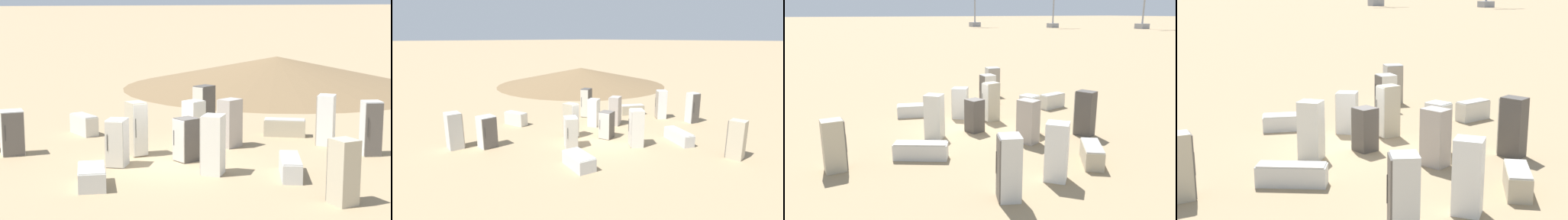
% 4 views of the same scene
% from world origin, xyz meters
% --- Properties ---
extents(ground_plane, '(1000.00, 1000.00, 0.00)m').
position_xyz_m(ground_plane, '(0.00, 0.00, 0.00)').
color(ground_plane, '#9E8460').
extents(power_pylon_1, '(9.67, 3.32, 27.63)m').
position_xyz_m(power_pylon_1, '(-96.66, -74.79, 8.59)').
color(power_pylon_1, gray).
rests_on(power_pylon_1, ground_plane).
extents(power_pylon_2, '(8.79, 3.02, 25.13)m').
position_xyz_m(power_pylon_2, '(-76.40, -95.39, 7.81)').
color(power_pylon_2, gray).
rests_on(power_pylon_2, ground_plane).
extents(power_pylon_3, '(9.67, 3.31, 27.62)m').
position_xyz_m(power_pylon_3, '(-56.14, -116.00, 8.59)').
color(power_pylon_3, gray).
rests_on(power_pylon_3, ground_plane).
extents(discarded_fridge_0, '(0.78, 0.63, 1.87)m').
position_xyz_m(discarded_fridge_0, '(-1.57, -0.74, 0.93)').
color(discarded_fridge_0, '#B2A88E').
rests_on(discarded_fridge_0, ground_plane).
extents(discarded_fridge_1, '(0.79, 0.80, 1.55)m').
position_xyz_m(discarded_fridge_1, '(-3.43, -4.64, 0.78)').
color(discarded_fridge_1, silver).
rests_on(discarded_fridge_1, ground_plane).
extents(discarded_fridge_2, '(0.81, 0.80, 1.89)m').
position_xyz_m(discarded_fridge_2, '(1.79, 6.66, 0.95)').
color(discarded_fridge_2, silver).
rests_on(discarded_fridge_2, ground_plane).
extents(discarded_fridge_3, '(0.94, 0.93, 1.86)m').
position_xyz_m(discarded_fridge_3, '(1.77, 0.57, 0.93)').
color(discarded_fridge_3, silver).
rests_on(discarded_fridge_3, ground_plane).
extents(discarded_fridge_4, '(0.91, 0.91, 1.87)m').
position_xyz_m(discarded_fridge_4, '(-0.21, 6.20, 0.94)').
color(discarded_fridge_4, white).
rests_on(discarded_fridge_4, ground_plane).
extents(discarded_fridge_5, '(0.81, 0.93, 1.92)m').
position_xyz_m(discarded_fridge_5, '(-4.10, 3.04, 0.96)').
color(discarded_fridge_5, '#4C4742').
rests_on(discarded_fridge_5, ground_plane).
extents(discarded_fridge_6, '(1.53, 0.83, 0.79)m').
position_xyz_m(discarded_fridge_6, '(-5.81, -1.47, 0.39)').
color(discarded_fridge_6, beige).
rests_on(discarded_fridge_6, ground_plane).
extents(discarded_fridge_7, '(0.81, 0.86, 1.67)m').
position_xyz_m(discarded_fridge_7, '(-2.16, 1.71, 0.83)').
color(discarded_fridge_7, silver).
rests_on(discarded_fridge_7, ground_plane).
extents(discarded_fridge_8, '(0.74, 0.61, 1.76)m').
position_xyz_m(discarded_fridge_8, '(5.90, 2.37, 0.88)').
color(discarded_fridge_8, '#B2A88E').
rests_on(discarded_fridge_8, ground_plane).
extents(discarded_fridge_9, '(0.79, 0.83, 1.45)m').
position_xyz_m(discarded_fridge_9, '(-0.10, 0.50, 0.73)').
color(discarded_fridge_9, '#4C4742').
rests_on(discarded_fridge_9, ground_plane).
extents(discarded_fridge_10, '(0.86, 0.92, 1.76)m').
position_xyz_m(discarded_fridge_10, '(-1.40, 2.80, 0.88)').
color(discarded_fridge_10, '#A89E93').
rests_on(discarded_fridge_10, ground_plane).
extents(discarded_fridge_11, '(1.41, 1.68, 0.68)m').
position_xyz_m(discarded_fridge_11, '(-2.16, 5.66, 0.34)').
color(discarded_fridge_11, '#B2A88E').
rests_on(discarded_fridge_11, ground_plane).
extents(discarded_fridge_12, '(1.71, 1.15, 0.59)m').
position_xyz_m(discarded_fridge_12, '(1.58, -3.22, 0.29)').
color(discarded_fridge_12, silver).
rests_on(discarded_fridge_12, ground_plane).
extents(discarded_fridge_13, '(0.96, 0.92, 1.54)m').
position_xyz_m(discarded_fridge_13, '(-0.42, -1.81, 0.77)').
color(discarded_fridge_13, silver).
rests_on(discarded_fridge_13, ground_plane).
extents(discarded_fridge_14, '(1.97, 1.43, 0.61)m').
position_xyz_m(discarded_fridge_14, '(3.04, 2.59, 0.31)').
color(discarded_fridge_14, silver).
rests_on(discarded_fridge_14, ground_plane).
extents(discarded_fridge_15, '(0.86, 0.79, 1.77)m').
position_xyz_m(discarded_fridge_15, '(-4.41, -5.83, 0.89)').
color(discarded_fridge_15, silver).
rests_on(discarded_fridge_15, ground_plane).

